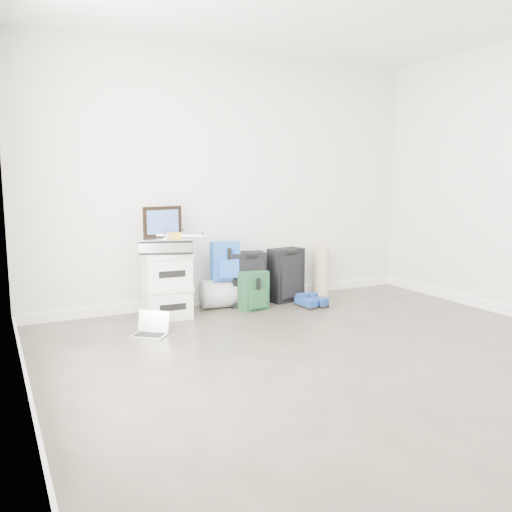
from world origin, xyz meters
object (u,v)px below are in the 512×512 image
briefcase (166,245)px  laptop (151,330)px  carry_on (286,275)px  duffel_bag (225,293)px  large_suitcase (247,279)px  boxes_stack (167,285)px

briefcase → laptop: size_ratio=1.41×
carry_on → duffel_bag: bearing=166.4°
large_suitcase → laptop: size_ratio=1.66×
duffel_bag → laptop: bearing=-139.4°
duffel_bag → large_suitcase: large_suitcase is taller
boxes_stack → duffel_bag: 0.71m
briefcase → laptop: (-0.31, -0.51, -0.67)m
carry_on → boxes_stack: bearing=173.9°
large_suitcase → boxes_stack: bearing=-167.0°
boxes_stack → duffel_bag: boxes_stack is taller
boxes_stack → briefcase: bearing=79.4°
large_suitcase → laptop: 1.39m
boxes_stack → laptop: bearing=-118.0°
boxes_stack → briefcase: 0.40m
briefcase → carry_on: (1.40, 0.09, -0.42)m
briefcase → duffel_bag: briefcase is taller
boxes_stack → duffel_bag: bearing=14.9°
large_suitcase → laptop: large_suitcase is taller
carry_on → laptop: carry_on is taller
large_suitcase → carry_on: size_ratio=0.99×
carry_on → laptop: 1.83m
boxes_stack → briefcase: size_ratio=1.31×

